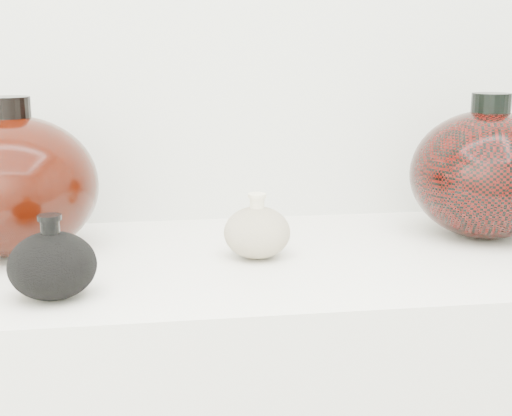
{
  "coord_description": "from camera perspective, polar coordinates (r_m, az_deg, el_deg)",
  "views": [
    {
      "loc": [
        -0.09,
        -0.09,
        1.21
      ],
      "look_at": [
        0.06,
        0.92,
        0.98
      ],
      "focal_mm": 50.0,
      "sensor_mm": 36.0,
      "label": 1
    }
  ],
  "objects": [
    {
      "name": "left_round_pot",
      "position": [
        1.14,
        -18.76,
        1.74
      ],
      "size": [
        0.29,
        0.29,
        0.24
      ],
      "color": "black",
      "rests_on": "display_counter"
    },
    {
      "name": "cream_gourd_vase",
      "position": [
        1.08,
        0.08,
        -1.92
      ],
      "size": [
        0.12,
        0.12,
        0.1
      ],
      "color": "#B9A791",
      "rests_on": "display_counter"
    },
    {
      "name": "right_round_pot",
      "position": [
        1.24,
        17.93,
        2.62
      ],
      "size": [
        0.31,
        0.31,
        0.24
      ],
      "color": "black",
      "rests_on": "display_counter"
    },
    {
      "name": "black_gourd_vase",
      "position": [
        0.94,
        -15.97,
        -4.39
      ],
      "size": [
        0.13,
        0.13,
        0.11
      ],
      "color": "black",
      "rests_on": "display_counter"
    }
  ]
}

